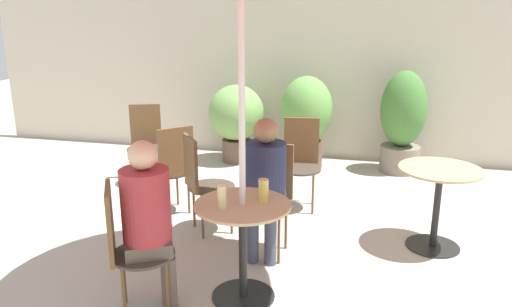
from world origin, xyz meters
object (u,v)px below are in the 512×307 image
beer_glass_1 (222,197)px  potted_plant_2 (403,120)px  beer_glass_0 (263,190)px  potted_plant_0 (236,117)px  bistro_chair_0 (270,190)px  seated_person_0 (265,177)px  potted_plant_1 (306,116)px  bistro_chair_1 (126,241)px  seated_person_1 (148,214)px  bistro_chair_5 (201,177)px  bistro_chair_3 (301,156)px  bistro_chair_4 (173,164)px  cafe_table_far (438,192)px  bistro_chair_2 (145,137)px  cafe_table_near (243,233)px

beer_glass_1 → potted_plant_2: size_ratio=0.12×
beer_glass_0 → potted_plant_0: bearing=108.9°
bistro_chair_0 → seated_person_0: size_ratio=0.78×
potted_plant_1 → bistro_chair_1: bearing=-100.9°
seated_person_1 → bistro_chair_5: bearing=-24.0°
bistro_chair_3 → potted_plant_1: (-0.14, 1.36, 0.14)m
beer_glass_0 → beer_glass_1: 0.31m
bistro_chair_4 → bistro_chair_5: 0.52m
bistro_chair_4 → potted_plant_1: (1.06, 1.93, 0.14)m
potted_plant_0 → potted_plant_1: bearing=-2.3°
cafe_table_far → beer_glass_1: size_ratio=4.57×
bistro_chair_2 → bistro_chair_5: bearing=-67.3°
cafe_table_far → bistro_chair_5: (-2.09, -0.18, 0.03)m
cafe_table_far → bistro_chair_3: 1.48m
potted_plant_0 → bistro_chair_1: bearing=-85.9°
bistro_chair_0 → bistro_chair_5: bearing=166.6°
potted_plant_0 → bistro_chair_3: bearing=-51.9°
bistro_chair_1 → bistro_chair_0: bearing=-60.0°
beer_glass_0 → potted_plant_1: (-0.14, 3.15, -0.12)m
bistro_chair_2 → bistro_chair_0: bearing=-57.9°
potted_plant_2 → potted_plant_0: bearing=-178.5°
cafe_table_far → potted_plant_2: (-0.22, 2.17, 0.17)m
beer_glass_0 → seated_person_1: bearing=-150.8°
seated_person_1 → potted_plant_0: seated_person_1 is taller
cafe_table_near → potted_plant_0: bearing=106.4°
bistro_chair_5 → seated_person_1: bearing=148.0°
bistro_chair_1 → bistro_chair_2: 2.81m
potted_plant_1 → bistro_chair_5: bearing=-106.2°
bistro_chair_4 → beer_glass_0: (1.20, -1.22, 0.26)m
bistro_chair_4 → beer_glass_1: size_ratio=5.84×
bistro_chair_4 → bistro_chair_5: size_ratio=1.00×
cafe_table_far → bistro_chair_0: size_ratio=0.78×
cafe_table_near → bistro_chair_5: bearing=123.9°
bistro_chair_3 → seated_person_0: size_ratio=0.78×
cafe_table_near → bistro_chair_4: (-1.07, 1.30, 0.04)m
seated_person_1 → beer_glass_0: bearing=-89.1°
beer_glass_1 → potted_plant_0: size_ratio=0.15×
cafe_table_far → beer_glass_0: (-1.30, -1.08, 0.30)m
seated_person_1 → bistro_chair_3: bearing=-45.9°
bistro_chair_3 → potted_plant_1: 1.37m
bistro_chair_5 → beer_glass_0: (0.79, -0.90, 0.26)m
cafe_table_far → seated_person_0: bearing=-159.5°
bistro_chair_2 → beer_glass_0: bearing=-67.9°
bistro_chair_3 → beer_glass_1: (-0.25, -1.98, 0.26)m
bistro_chair_4 → potted_plant_2: (2.28, 2.03, 0.13)m
potted_plant_0 → seated_person_1: bearing=-83.6°
potted_plant_1 → cafe_table_far: bearing=-55.2°
bistro_chair_3 → bistro_chair_5: bearing=-137.7°
seated_person_1 → beer_glass_0: (0.69, 0.39, 0.08)m
cafe_table_near → seated_person_1: (-0.56, -0.30, 0.22)m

